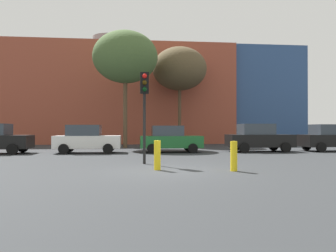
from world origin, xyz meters
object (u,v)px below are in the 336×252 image
Objects in this scene: parked_car_1 at (87,139)px; parked_car_4 at (331,138)px; bollard_yellow_1 at (234,156)px; traffic_light_island at (144,97)px; parked_car_2 at (170,139)px; parked_car_3 at (259,138)px; bollard_yellow_0 at (157,155)px; bare_tree_0 at (180,69)px; bare_tree_1 at (125,57)px.

parked_car_4 reaches higher than parked_car_1.
traffic_light_island is at bearing 138.65° from bollard_yellow_1.
parked_car_1 is 15.94m from parked_car_4.
parked_car_2 is 0.95× the size of parked_car_4.
parked_car_3 reaches higher than bollard_yellow_1.
bollard_yellow_0 is at bearing -67.12° from parked_car_1.
bare_tree_0 reaches higher than bollard_yellow_1.
bollard_yellow_1 is (4.15, -14.54, -6.52)m from bare_tree_1.
parked_car_4 is 0.47× the size of bare_tree_0.
traffic_light_island is 16.19m from bare_tree_0.
parked_car_3 is at bearing 50.55° from bollard_yellow_0.
parked_car_4 is at bearing 0.00° from parked_car_1.
parked_car_3 is 10.43m from bollard_yellow_1.
traffic_light_island is 0.43× the size of bare_tree_1.
bollard_yellow_0 is (3.70, -8.78, -0.32)m from parked_car_1.
traffic_light_island is 3.16m from bollard_yellow_0.
bollard_yellow_1 is (-9.58, -9.37, -0.36)m from parked_car_4.
bare_tree_1 is at bearing 159.37° from parked_car_4.
bare_tree_0 is (-3.97, 8.58, 5.94)m from parked_car_3.
bollard_yellow_1 is at bearing -135.63° from parked_car_4.
bollard_yellow_0 is (-12.24, -8.78, -0.35)m from parked_car_4.
bare_tree_1 is (-13.73, 5.17, 6.16)m from parked_car_4.
traffic_light_island is at bearing -152.13° from parked_car_4.
parked_car_4 is at bearing 0.00° from parked_car_2.
parked_car_3 is 1.07× the size of traffic_light_island.
parked_car_2 is 1.00× the size of traffic_light_island.
bollard_yellow_0 is at bearing -83.88° from bare_tree_1.
bollard_yellow_1 is at bearing -115.97° from parked_car_3.
bare_tree_0 reaches higher than traffic_light_island.
parked_car_1 is 0.44× the size of bare_tree_1.
parked_car_3 reaches higher than bollard_yellow_0.
parked_car_4 is 15.91m from bare_tree_1.
bare_tree_0 is at bearing 35.73° from bare_tree_1.
parked_car_3 is 10.32m from traffic_light_island.
parked_car_3 is (10.93, 0.00, 0.04)m from parked_car_1.
bollard_yellow_0 is 1.01× the size of bollard_yellow_1.
parked_car_4 is 15.06m from bollard_yellow_0.
parked_car_4 is (10.80, 0.00, 0.05)m from parked_car_2.
bollard_yellow_1 is at bearing -12.59° from bollard_yellow_0.
bare_tree_1 is at bearing 66.84° from parked_car_1.
parked_car_1 is 1.02× the size of traffic_light_island.
traffic_light_island reaches higher than bollard_yellow_1.
bare_tree_0 is 18.76m from bollard_yellow_0.
parked_car_2 is (5.14, 0.00, -0.02)m from parked_car_1.
parked_car_3 reaches higher than parked_car_4.
traffic_light_island is (-7.62, -6.68, 1.96)m from parked_car_3.
bare_tree_1 is at bearing 149.34° from parked_car_3.
parked_car_1 is 11.33m from bollard_yellow_1.
bollard_yellow_0 is (-1.44, -8.78, -0.30)m from parked_car_2.
traffic_light_island is at bearing -84.71° from bare_tree_1.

